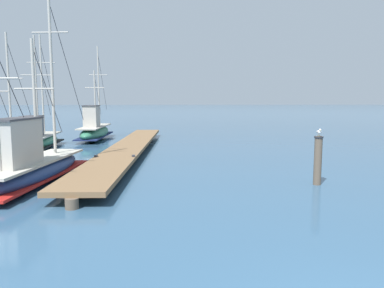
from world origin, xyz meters
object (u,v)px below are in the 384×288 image
perched_seagull (319,132)px  fishing_boat_2 (31,165)px  fishing_boat_3 (37,139)px  fishing_boat_1 (95,130)px  mooring_piling (318,160)px

perched_seagull → fishing_boat_2: bearing=177.3°
fishing_boat_3 → perched_seagull: bearing=-36.7°
fishing_boat_1 → fishing_boat_3: 5.20m
fishing_boat_1 → fishing_boat_3: fishing_boat_3 is taller
fishing_boat_3 → fishing_boat_2: bearing=-70.2°
fishing_boat_3 → mooring_piling: bearing=-36.7°
fishing_boat_2 → fishing_boat_3: 9.94m
fishing_boat_2 → perched_seagull: (9.81, -0.46, 1.14)m
mooring_piling → perched_seagull: bearing=84.2°
mooring_piling → perched_seagull: 0.94m
fishing_boat_2 → perched_seagull: bearing=-2.7°
mooring_piling → fishing_boat_3: bearing=143.3°
mooring_piling → perched_seagull: size_ratio=4.37×
fishing_boat_3 → perched_seagull: size_ratio=20.18×
fishing_boat_2 → fishing_boat_1: bearing=94.2°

